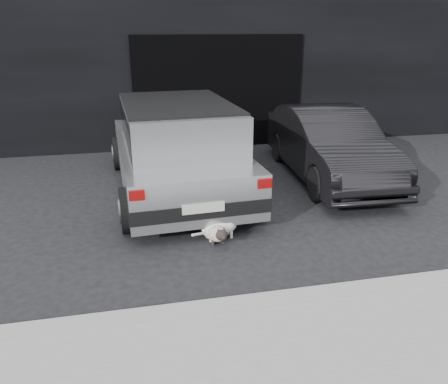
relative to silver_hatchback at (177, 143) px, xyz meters
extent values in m
plane|color=black|center=(0.33, -1.07, -0.88)|extent=(80.00, 80.00, 0.00)
cube|color=black|center=(1.33, 4.93, 1.62)|extent=(34.00, 4.00, 5.00)
cube|color=black|center=(1.33, 2.92, 0.42)|extent=(4.00, 0.10, 2.60)
cube|color=gray|center=(1.33, -3.67, -0.82)|extent=(18.00, 0.25, 0.12)
cube|color=gray|center=(1.33, -4.87, -0.82)|extent=(18.00, 2.20, 0.11)
cube|color=#B3B6B8|center=(-0.01, 0.11, -0.33)|extent=(2.16, 4.43, 0.69)
cube|color=#B3B6B8|center=(0.01, -0.11, 0.35)|extent=(1.85, 2.97, 0.69)
cube|color=black|center=(0.01, -0.11, 0.35)|extent=(1.86, 2.86, 0.55)
cube|color=black|center=(0.11, -1.97, -0.43)|extent=(1.96, 0.28, 0.20)
cube|color=black|center=(-0.12, 2.19, -0.43)|extent=(1.96, 0.28, 0.20)
cube|color=silver|center=(0.11, -2.07, -0.37)|extent=(0.58, 0.05, 0.13)
cube|color=#8C0707|center=(-0.74, -2.11, -0.10)|extent=(0.20, 0.04, 0.13)
cube|color=#8C0707|center=(0.97, -2.01, -0.10)|extent=(0.20, 0.04, 0.13)
cube|color=black|center=(0.01, -0.11, 0.71)|extent=(1.84, 2.68, 0.03)
cylinder|color=black|center=(-0.86, -1.49, -0.55)|extent=(0.28, 0.68, 0.67)
cylinder|color=slate|center=(-1.00, -1.50, -0.55)|extent=(0.04, 0.37, 0.37)
cylinder|color=black|center=(1.02, -1.39, -0.55)|extent=(0.28, 0.68, 0.67)
cylinder|color=slate|center=(1.15, -1.38, -0.55)|extent=(0.04, 0.37, 0.37)
cylinder|color=black|center=(-1.03, 1.55, -0.55)|extent=(0.28, 0.68, 0.67)
cylinder|color=slate|center=(-1.16, 1.55, -0.55)|extent=(0.04, 0.37, 0.37)
cylinder|color=black|center=(0.85, 1.66, -0.55)|extent=(0.28, 0.68, 0.67)
cylinder|color=slate|center=(0.99, 1.66, -0.55)|extent=(0.04, 0.37, 0.37)
imported|color=black|center=(2.91, 0.18, -0.21)|extent=(1.62, 4.11, 1.33)
ellipsoid|color=beige|center=(0.26, -1.98, -0.75)|extent=(0.40, 0.62, 0.22)
ellipsoid|color=beige|center=(0.29, -2.12, -0.73)|extent=(0.29, 0.29, 0.21)
ellipsoid|color=black|center=(0.32, -2.26, -0.69)|extent=(0.19, 0.17, 0.15)
sphere|color=black|center=(0.33, -2.33, -0.70)|extent=(0.07, 0.07, 0.07)
cone|color=black|center=(0.35, -2.24, -0.62)|extent=(0.07, 0.08, 0.08)
cone|color=black|center=(0.27, -2.26, -0.62)|extent=(0.07, 0.08, 0.08)
cylinder|color=black|center=(0.36, -2.13, -0.84)|extent=(0.05, 0.05, 0.07)
cylinder|color=black|center=(0.22, -2.16, -0.84)|extent=(0.05, 0.05, 0.07)
cylinder|color=black|center=(0.29, -1.80, -0.84)|extent=(0.05, 0.05, 0.07)
cylinder|color=black|center=(0.15, -1.83, -0.84)|extent=(0.05, 0.05, 0.07)
cylinder|color=black|center=(0.19, -1.67, -0.79)|extent=(0.20, 0.29, 0.10)
ellipsoid|color=white|center=(0.35, -1.96, -0.71)|extent=(0.55, 0.35, 0.22)
ellipsoid|color=white|center=(0.47, -1.94, -0.69)|extent=(0.26, 0.26, 0.19)
ellipsoid|color=white|center=(0.61, -1.92, -0.61)|extent=(0.15, 0.17, 0.13)
sphere|color=white|center=(0.66, -1.91, -0.62)|extent=(0.06, 0.06, 0.06)
cone|color=white|center=(0.58, -1.88, -0.55)|extent=(0.07, 0.06, 0.07)
cone|color=white|center=(0.60, -1.96, -0.55)|extent=(0.07, 0.06, 0.07)
cylinder|color=white|center=(0.48, -1.87, -0.81)|extent=(0.04, 0.04, 0.13)
cylinder|color=white|center=(0.51, -2.00, -0.81)|extent=(0.04, 0.04, 0.13)
cylinder|color=white|center=(0.19, -1.93, -0.81)|extent=(0.04, 0.04, 0.13)
cylinder|color=white|center=(0.21, -2.06, -0.81)|extent=(0.04, 0.04, 0.13)
cylinder|color=white|center=(0.07, -2.01, -0.76)|extent=(0.26, 0.18, 0.09)
ellipsoid|color=gray|center=(0.26, -2.00, -0.69)|extent=(0.21, 0.17, 0.09)
camera|label=1|loc=(-0.73, -7.33, 1.89)|focal=35.00mm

